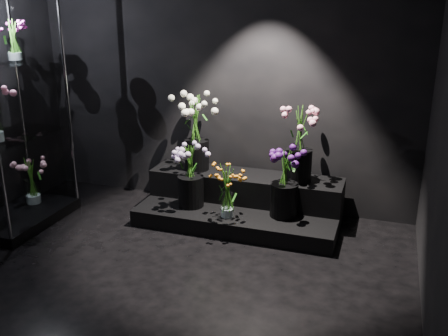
% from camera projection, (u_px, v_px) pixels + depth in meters
% --- Properties ---
extents(floor, '(4.00, 4.00, 0.00)m').
position_uv_depth(floor, '(134.00, 298.00, 3.66)').
color(floor, black).
rests_on(floor, ground).
extents(wall_back, '(4.00, 0.00, 4.00)m').
position_uv_depth(wall_back, '(221.00, 71.00, 5.02)').
color(wall_back, black).
rests_on(wall_back, floor).
extents(display_riser, '(1.93, 0.86, 0.43)m').
position_uv_depth(display_riser, '(242.00, 202.00, 4.95)').
color(display_riser, black).
rests_on(display_riser, floor).
extents(display_case, '(0.62, 1.03, 2.28)m').
position_uv_depth(display_case, '(8.00, 108.00, 4.56)').
color(display_case, black).
rests_on(display_case, floor).
extents(bouquet_orange_bells, '(0.33, 0.33, 0.51)m').
position_uv_depth(bouquet_orange_bells, '(227.00, 190.00, 4.57)').
color(bouquet_orange_bells, white).
rests_on(bouquet_orange_bells, display_riser).
extents(bouquet_lilac, '(0.45, 0.45, 0.63)m').
position_uv_depth(bouquet_lilac, '(190.00, 171.00, 4.79)').
color(bouquet_lilac, black).
rests_on(bouquet_lilac, display_riser).
extents(bouquet_purple, '(0.40, 0.40, 0.65)m').
position_uv_depth(bouquet_purple, '(285.00, 180.00, 4.57)').
color(bouquet_purple, black).
rests_on(bouquet_purple, display_riser).
extents(bouquet_cream_roses, '(0.52, 0.52, 0.76)m').
position_uv_depth(bouquet_cream_roses, '(196.00, 128.00, 4.99)').
color(bouquet_cream_roses, black).
rests_on(bouquet_cream_roses, display_riser).
extents(bouquet_pink_roses, '(0.35, 0.35, 0.72)m').
position_uv_depth(bouquet_pink_roses, '(300.00, 141.00, 4.68)').
color(bouquet_pink_roses, black).
rests_on(bouquet_pink_roses, display_riser).
extents(bouquet_case_magenta, '(0.26, 0.26, 0.35)m').
position_uv_depth(bouquet_case_magenta, '(13.00, 40.00, 4.50)').
color(bouquet_case_magenta, white).
rests_on(bouquet_case_magenta, display_case).
extents(bouquet_case_base_pink, '(0.33, 0.33, 0.49)m').
position_uv_depth(bouquet_case_base_pink, '(31.00, 179.00, 5.04)').
color(bouquet_case_base_pink, white).
rests_on(bouquet_case_base_pink, display_case).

